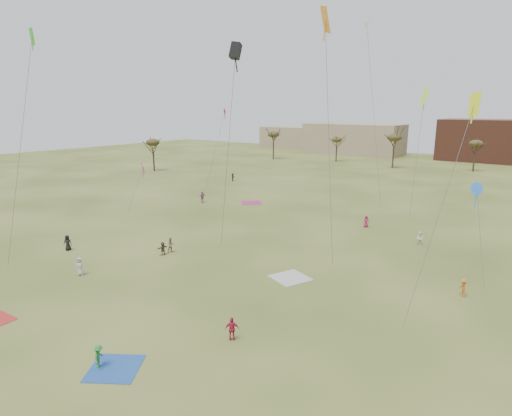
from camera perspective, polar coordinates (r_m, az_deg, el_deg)
The scene contains 20 objects.
ground at distance 36.52m, azimuth -11.50°, elevation -11.97°, with size 260.00×260.00×0.00m, color #3A4D18.
flyer_near_left at distance 43.69m, azimuth -22.43°, elevation -7.21°, with size 0.85×0.55×1.74m, color #BCBCBC.
flyer_near_center at distance 28.91m, azimuth -20.25°, elevation -18.12°, with size 0.96×0.55×1.49m, color #297C35.
spectator_fore_a at distance 30.01m, azimuth -3.21°, elevation -15.82°, with size 0.97×0.40×1.66m, color #BE2045.
spectator_fore_b at distance 47.48m, azimuth -11.30°, elevation -4.88°, with size 0.80×0.62×1.64m, color #9C7E63.
spectator_fore_c at distance 46.89m, azimuth -12.34°, elevation -5.29°, with size 1.34×0.43×1.45m, color brown.
flyer_mid_a at distance 51.59m, azimuth -23.85°, elevation -4.26°, with size 0.85×0.55×1.74m, color black.
flyer_mid_b at distance 40.14m, azimuth 25.90°, elevation -9.51°, with size 1.00×0.58×1.55m, color #C96E25.
spectator_mid_d at distance 71.21m, azimuth -7.19°, elevation 1.46°, with size 1.11×0.46×1.89m, color #9B4086.
spectator_mid_e at distance 52.56m, azimuth 21.01°, elevation -3.82°, with size 0.74×0.58×1.52m, color white.
flyer_far_a at distance 91.98m, azimuth -3.13°, elevation 4.15°, with size 1.55×0.49×1.67m, color #236A3B.
flyer_far_b at distance 58.04m, azimuth 14.49°, elevation -1.75°, with size 0.77×0.50×1.57m, color #AE1D4D.
blanket_blue at distance 28.93m, azimuth -18.34°, elevation -19.66°, with size 2.98×2.98×0.03m, color #2551A2.
blanket_cream at distance 40.25m, azimuth 4.59°, elevation -9.28°, with size 3.11×3.11×0.03m, color beige.
blanket_plum at distance 70.74m, azimuth -0.60°, elevation 0.71°, with size 3.22×3.22×0.03m, color #A13165.
kites_aloft at distance 53.54m, azimuth 8.63°, elevation 19.45°, with size 67.64×48.25×27.92m.
tree_line at distance 105.00m, azimuth 21.16°, elevation 7.86°, with size 117.44×49.32×8.91m.
building_tan at distance 149.71m, azimuth 12.88°, elevation 8.98°, with size 32.00×14.00×10.00m, color #937F60.
building_brick at distance 143.50m, azimuth 28.64°, elevation 7.93°, with size 26.00×16.00×12.00m, color brown.
building_tan_west at distance 169.98m, azimuth 4.43°, elevation 9.41°, with size 20.00×12.00×8.00m, color #937F60.
Camera 1 is at (24.92, -21.80, 15.42)m, focal length 29.97 mm.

